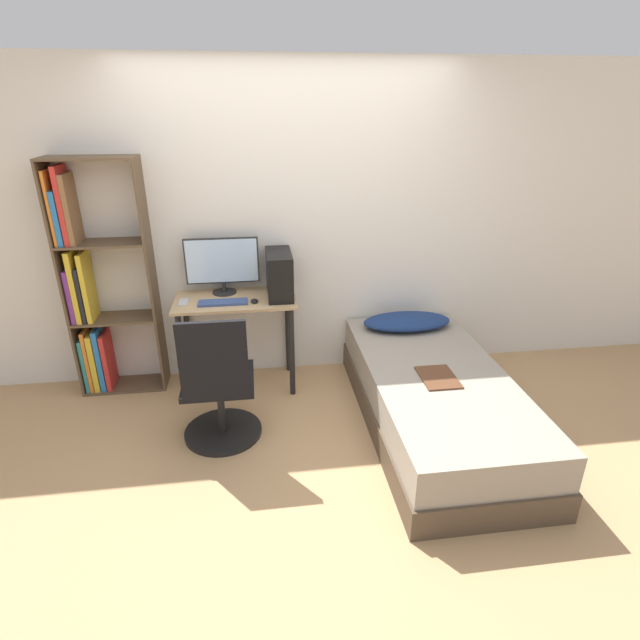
{
  "coord_description": "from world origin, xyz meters",
  "views": [
    {
      "loc": [
        -0.31,
        -2.6,
        2.18
      ],
      "look_at": [
        0.13,
        0.63,
        0.75
      ],
      "focal_mm": 28.0,
      "sensor_mm": 36.0,
      "label": 1
    }
  ],
  "objects_px": {
    "office_chair": "(219,394)",
    "bed": "(435,399)",
    "keyboard": "(223,302)",
    "bookshelf": "(94,291)",
    "monitor": "(222,263)",
    "pc_tower": "(279,274)"
  },
  "relations": [
    {
      "from": "monitor",
      "to": "pc_tower",
      "type": "relative_size",
      "value": 1.37
    },
    {
      "from": "monitor",
      "to": "keyboard",
      "type": "height_order",
      "value": "monitor"
    },
    {
      "from": "bed",
      "to": "keyboard",
      "type": "height_order",
      "value": "keyboard"
    },
    {
      "from": "bookshelf",
      "to": "keyboard",
      "type": "xyz_separation_m",
      "value": [
        0.98,
        -0.21,
        -0.06
      ]
    },
    {
      "from": "bookshelf",
      "to": "bed",
      "type": "distance_m",
      "value": 2.69
    },
    {
      "from": "pc_tower",
      "to": "keyboard",
      "type": "bearing_deg",
      "value": -164.45
    },
    {
      "from": "monitor",
      "to": "bookshelf",
      "type": "bearing_deg",
      "value": -178.2
    },
    {
      "from": "bed",
      "to": "pc_tower",
      "type": "relative_size",
      "value": 4.88
    },
    {
      "from": "monitor",
      "to": "pc_tower",
      "type": "xyz_separation_m",
      "value": [
        0.44,
        -0.12,
        -0.07
      ]
    },
    {
      "from": "monitor",
      "to": "keyboard",
      "type": "xyz_separation_m",
      "value": [
        -0.0,
        -0.24,
        -0.23
      ]
    },
    {
      "from": "bookshelf",
      "to": "bed",
      "type": "bearing_deg",
      "value": -19.57
    },
    {
      "from": "bookshelf",
      "to": "pc_tower",
      "type": "xyz_separation_m",
      "value": [
        1.42,
        -0.09,
        0.1
      ]
    },
    {
      "from": "bookshelf",
      "to": "monitor",
      "type": "bearing_deg",
      "value": 1.8
    },
    {
      "from": "office_chair",
      "to": "pc_tower",
      "type": "xyz_separation_m",
      "value": [
        0.47,
        0.75,
        0.58
      ]
    },
    {
      "from": "bed",
      "to": "monitor",
      "type": "bearing_deg",
      "value": 148.54
    },
    {
      "from": "office_chair",
      "to": "bed",
      "type": "height_order",
      "value": "office_chair"
    },
    {
      "from": "bookshelf",
      "to": "pc_tower",
      "type": "bearing_deg",
      "value": -3.58
    },
    {
      "from": "office_chair",
      "to": "keyboard",
      "type": "height_order",
      "value": "office_chair"
    },
    {
      "from": "office_chair",
      "to": "bed",
      "type": "distance_m",
      "value": 1.53
    },
    {
      "from": "bookshelf",
      "to": "keyboard",
      "type": "height_order",
      "value": "bookshelf"
    },
    {
      "from": "bookshelf",
      "to": "bed",
      "type": "height_order",
      "value": "bookshelf"
    },
    {
      "from": "office_chair",
      "to": "keyboard",
      "type": "distance_m",
      "value": 0.75
    }
  ]
}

